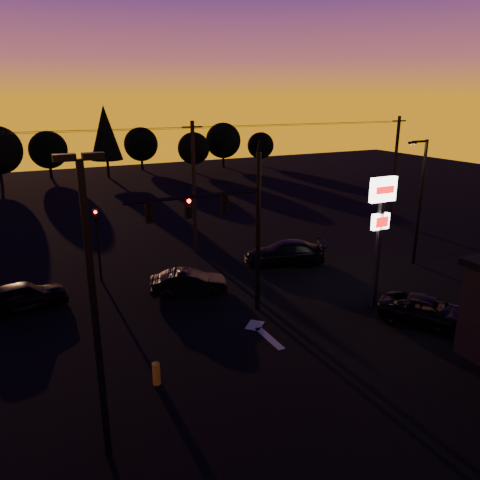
% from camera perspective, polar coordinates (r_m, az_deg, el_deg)
% --- Properties ---
extents(ground, '(120.00, 120.00, 0.00)m').
position_cam_1_polar(ground, '(20.75, 3.78, -13.35)').
color(ground, black).
rests_on(ground, ground).
extents(lane_arrow, '(1.20, 3.10, 0.01)m').
position_cam_1_polar(lane_arrow, '(22.22, 2.73, -11.11)').
color(lane_arrow, beige).
rests_on(lane_arrow, ground).
extents(traffic_signal_mast, '(6.79, 0.52, 8.58)m').
position_cam_1_polar(traffic_signal_mast, '(22.09, -1.39, 2.50)').
color(traffic_signal_mast, black).
rests_on(traffic_signal_mast, ground).
extents(secondary_signal, '(0.30, 0.31, 4.35)m').
position_cam_1_polar(secondary_signal, '(28.24, -17.01, 0.63)').
color(secondary_signal, black).
rests_on(secondary_signal, ground).
extents(parking_lot_light, '(1.25, 0.30, 9.14)m').
position_cam_1_polar(parking_lot_light, '(13.54, -17.51, -6.47)').
color(parking_lot_light, black).
rests_on(parking_lot_light, ground).
extents(pylon_sign, '(1.50, 0.28, 6.80)m').
position_cam_1_polar(pylon_sign, '(24.01, 16.80, 2.90)').
color(pylon_sign, black).
rests_on(pylon_sign, ground).
extents(streetlight, '(1.55, 0.35, 8.00)m').
position_cam_1_polar(streetlight, '(31.69, 21.04, 4.89)').
color(streetlight, black).
rests_on(streetlight, ground).
extents(utility_pole_1, '(1.40, 0.26, 9.00)m').
position_cam_1_polar(utility_pole_1, '(31.97, -5.62, 6.36)').
color(utility_pole_1, black).
rests_on(utility_pole_1, ground).
extents(utility_pole_2, '(1.40, 0.26, 9.00)m').
position_cam_1_polar(utility_pole_2, '(41.80, 18.31, 8.11)').
color(utility_pole_2, black).
rests_on(utility_pole_2, ground).
extents(power_wires, '(36.00, 1.22, 0.07)m').
position_cam_1_polar(power_wires, '(31.48, -5.84, 13.49)').
color(power_wires, black).
rests_on(power_wires, ground).
extents(bollard, '(0.30, 0.30, 0.89)m').
position_cam_1_polar(bollard, '(18.69, -10.16, -15.74)').
color(bollard, gold).
rests_on(bollard, ground).
extents(tree_3, '(4.95, 4.95, 6.22)m').
position_cam_1_polar(tree_3, '(67.92, -22.34, 10.13)').
color(tree_3, black).
rests_on(tree_3, ground).
extents(tree_4, '(4.18, 4.18, 9.50)m').
position_cam_1_polar(tree_4, '(65.68, -16.12, 12.45)').
color(tree_4, black).
rests_on(tree_4, ground).
extents(tree_5, '(4.95, 4.95, 6.22)m').
position_cam_1_polar(tree_5, '(72.03, -11.98, 11.35)').
color(tree_5, black).
rests_on(tree_5, ground).
extents(tree_6, '(4.54, 4.54, 5.71)m').
position_cam_1_polar(tree_6, '(68.19, -5.67, 11.06)').
color(tree_6, black).
rests_on(tree_6, ground).
extents(tree_7, '(5.36, 5.36, 6.74)m').
position_cam_1_polar(tree_7, '(73.19, -2.07, 12.03)').
color(tree_7, black).
rests_on(tree_7, ground).
extents(tree_8, '(4.12, 4.12, 5.19)m').
position_cam_1_polar(tree_8, '(75.07, 2.52, 11.43)').
color(tree_8, black).
rests_on(tree_8, ground).
extents(car_left, '(4.58, 2.34, 1.49)m').
position_cam_1_polar(car_left, '(26.47, -24.93, -6.22)').
color(car_left, black).
rests_on(car_left, ground).
extents(car_mid, '(4.42, 2.63, 1.37)m').
position_cam_1_polar(car_mid, '(26.02, -6.25, -5.17)').
color(car_mid, black).
rests_on(car_mid, ground).
extents(car_right, '(5.64, 3.98, 1.52)m').
position_cam_1_polar(car_right, '(30.60, 5.46, -1.56)').
color(car_right, black).
rests_on(car_right, ground).
extents(suv_parked, '(4.28, 5.09, 1.29)m').
position_cam_1_polar(suv_parked, '(24.41, 22.10, -8.06)').
color(suv_parked, black).
rests_on(suv_parked, ground).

